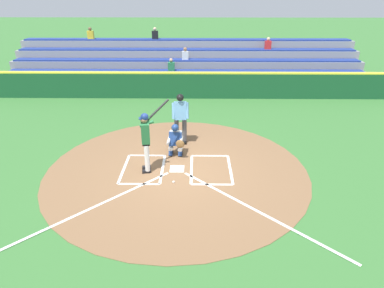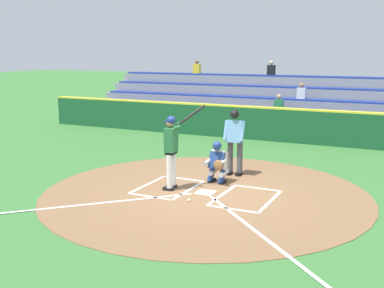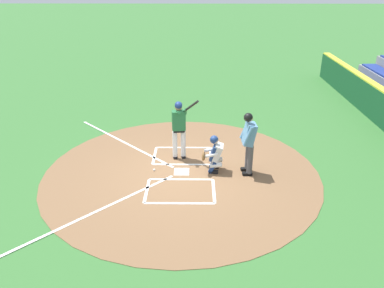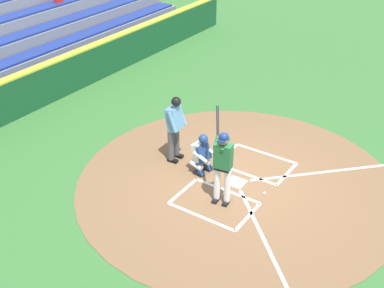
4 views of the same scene
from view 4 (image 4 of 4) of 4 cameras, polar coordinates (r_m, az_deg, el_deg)
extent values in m
plane|color=#387033|center=(12.67, 5.05, -4.38)|extent=(120.00, 120.00, 0.00)
cylinder|color=brown|center=(12.67, 5.05, -4.36)|extent=(8.00, 8.00, 0.01)
cube|color=white|center=(12.66, 5.05, -4.33)|extent=(0.44, 0.44, 0.01)
cube|color=white|center=(13.80, 3.94, -1.09)|extent=(1.20, 0.08, 0.01)
cube|color=white|center=(13.15, 10.73, -3.35)|extent=(1.20, 0.08, 0.01)
cube|color=white|center=(13.00, 6.03, -3.38)|extent=(0.08, 1.80, 0.01)
cube|color=white|center=(13.91, 8.39, -1.08)|extent=(0.08, 1.80, 0.01)
cube|color=white|center=(12.31, -1.03, -5.33)|extent=(1.20, 0.08, 0.01)
cube|color=white|center=(11.58, 6.38, -8.19)|extent=(1.20, 0.08, 0.01)
cube|color=white|center=(12.34, 4.02, -5.32)|extent=(0.08, 1.80, 0.01)
cube|color=white|center=(11.52, 0.97, -8.23)|extent=(0.08, 1.80, 0.01)
cube|color=white|center=(10.49, 9.52, -13.38)|extent=(3.73, 3.73, 0.01)
cube|color=white|center=(13.70, 17.11, -2.78)|extent=(3.73, 3.73, 0.01)
cylinder|color=white|center=(11.66, 4.04, -4.77)|extent=(0.15, 0.15, 0.84)
cube|color=black|center=(11.90, 3.88, -6.66)|extent=(0.27, 0.16, 0.09)
cylinder|color=white|center=(11.74, 2.86, -4.46)|extent=(0.15, 0.15, 0.84)
cube|color=black|center=(11.98, 2.73, -6.35)|extent=(0.27, 0.16, 0.09)
cube|color=black|center=(11.44, 3.52, -2.68)|extent=(0.27, 0.37, 0.10)
cube|color=#236638|center=(11.28, 3.56, -1.36)|extent=(0.29, 0.43, 0.60)
sphere|color=#9E7051|center=(11.05, 3.59, 0.40)|extent=(0.21, 0.21, 0.21)
sphere|color=navy|center=(11.03, 3.64, 0.76)|extent=(0.23, 0.23, 0.23)
cube|color=navy|center=(10.96, 3.42, 0.34)|extent=(0.13, 0.18, 0.02)
cylinder|color=#236638|center=(11.17, 3.78, -0.04)|extent=(0.44, 0.15, 0.21)
cylinder|color=#236638|center=(11.23, 2.79, 0.20)|extent=(0.27, 0.13, 0.29)
cylinder|color=black|center=(11.42, 2.94, 2.47)|extent=(0.64, 0.45, 0.53)
cylinder|color=black|center=(11.24, 2.97, 0.56)|extent=(0.10, 0.11, 0.08)
cube|color=black|center=(13.08, 1.62, -2.79)|extent=(0.15, 0.27, 0.09)
cube|color=navy|center=(12.98, 1.76, -2.28)|extent=(0.15, 0.25, 0.37)
cylinder|color=silver|center=(12.99, 1.42, -1.83)|extent=(0.19, 0.37, 0.21)
cube|color=black|center=(12.88, 0.73, -3.39)|extent=(0.15, 0.27, 0.09)
cube|color=navy|center=(12.77, 0.87, -2.88)|extent=(0.15, 0.25, 0.37)
cylinder|color=silver|center=(12.78, 0.53, -2.42)|extent=(0.19, 0.37, 0.21)
cube|color=silver|center=(12.71, 0.96, -0.82)|extent=(0.44, 0.40, 0.52)
cube|color=navy|center=(12.65, 1.34, -0.98)|extent=(0.44, 0.26, 0.46)
sphere|color=beige|center=(12.48, 1.22, 0.53)|extent=(0.21, 0.21, 0.21)
sphere|color=navy|center=(12.46, 1.29, 0.58)|extent=(0.24, 0.24, 0.24)
cylinder|color=silver|center=(12.76, 2.11, -0.79)|extent=(0.14, 0.46, 0.20)
cylinder|color=silver|center=(12.50, 0.98, -1.52)|extent=(0.14, 0.46, 0.20)
ellipsoid|color=brown|center=(12.68, 2.82, -1.21)|extent=(0.29, 0.13, 0.28)
cylinder|color=#4C4C51|center=(13.40, -1.79, 0.40)|extent=(0.16, 0.16, 0.86)
cube|color=black|center=(13.61, -1.58, -1.35)|extent=(0.15, 0.29, 0.09)
cylinder|color=#4C4C51|center=(13.19, -2.42, -0.13)|extent=(0.16, 0.16, 0.86)
cube|color=black|center=(13.41, -2.19, -1.90)|extent=(0.15, 0.29, 0.09)
cube|color=#5B8EB7|center=(12.92, -2.01, 2.93)|extent=(0.46, 0.39, 0.66)
sphere|color=tan|center=(12.69, -1.89, 4.77)|extent=(0.22, 0.22, 0.22)
sphere|color=black|center=(12.67, -1.82, 4.83)|extent=(0.25, 0.25, 0.25)
cylinder|color=#5B8EB7|center=(13.05, -1.16, 3.39)|extent=(0.12, 0.29, 0.56)
cylinder|color=#5B8EB7|center=(12.69, -2.27, 2.53)|extent=(0.12, 0.29, 0.56)
sphere|color=white|center=(12.32, 8.24, -5.54)|extent=(0.07, 0.07, 0.07)
cube|color=#19512D|center=(16.76, -17.87, 5.75)|extent=(22.00, 0.36, 1.25)
cube|color=yellow|center=(16.52, -18.23, 7.81)|extent=(22.00, 0.32, 0.06)
cube|color=gray|center=(17.69, -19.82, 5.26)|extent=(20.00, 0.85, 0.45)
cube|color=navy|center=(17.58, -19.97, 6.04)|extent=(19.60, 0.72, 0.08)
camera|label=1|loc=(10.87, 55.65, 5.97)|focal=31.13mm
camera|label=2|loc=(15.32, 52.97, 3.82)|focal=44.45mm
camera|label=3|loc=(19.71, 19.96, 23.56)|focal=35.24mm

